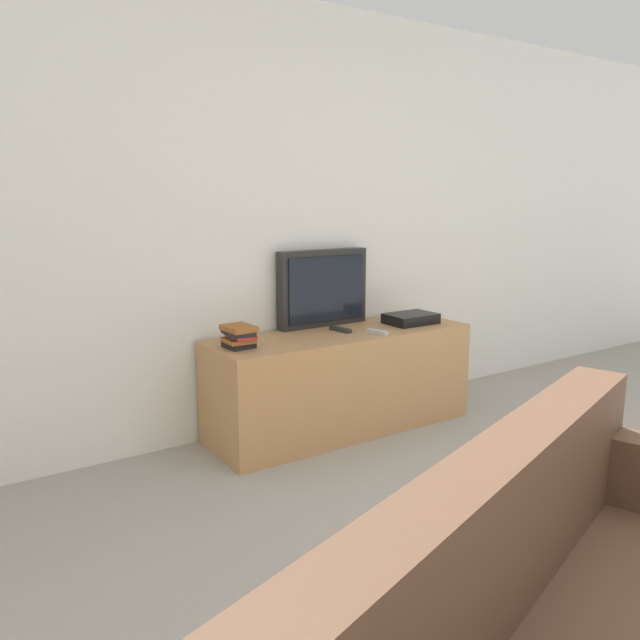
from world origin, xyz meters
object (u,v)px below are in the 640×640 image
at_px(tv_stand, 341,381).
at_px(remote_secondary, 377,332).
at_px(book_stack, 239,336).
at_px(set_top_box, 411,318).
at_px(remote_on_stand, 341,330).
at_px(television, 323,288).

xyz_separation_m(tv_stand, remote_secondary, (0.16, -0.16, 0.32)).
relative_size(book_stack, set_top_box, 0.66).
bearing_deg(set_top_box, remote_secondary, -161.19).
height_order(remote_on_stand, remote_secondary, same).
distance_m(television, remote_on_stand, 0.31).
bearing_deg(remote_on_stand, television, 87.89).
distance_m(tv_stand, book_stack, 0.80).
xyz_separation_m(tv_stand, television, (0.02, 0.23, 0.56)).
bearing_deg(television, book_stack, -161.29).
height_order(television, book_stack, television).
bearing_deg(tv_stand, remote_secondary, -45.93).
relative_size(tv_stand, television, 2.66).
distance_m(tv_stand, television, 0.60).
distance_m(book_stack, remote_secondary, 0.88).
bearing_deg(set_top_box, remote_on_stand, 174.53).
bearing_deg(remote_secondary, remote_on_stand, 128.67).
xyz_separation_m(remote_on_stand, remote_secondary, (0.15, -0.18, 0.00)).
height_order(book_stack, remote_on_stand, book_stack).
distance_m(television, remote_secondary, 0.48).
xyz_separation_m(tv_stand, set_top_box, (0.54, -0.03, 0.35)).
distance_m(book_stack, set_top_box, 1.25).
bearing_deg(remote_on_stand, tv_stand, -115.24).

